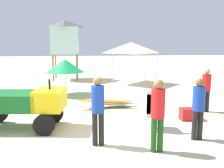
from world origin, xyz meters
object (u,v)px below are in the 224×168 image
lifeguard_tower (65,37)px  lifeguard_near_right (206,87)px  utility_cart (23,103)px  lifeguard_near_left (199,105)px  surfboard_pile (106,104)px  beach_umbrella_left (65,66)px  lifeguard_far_right (98,106)px  lifeguard_near_center (158,111)px  stacked_plastic_chairs (154,107)px  popup_canopy (131,48)px  cooler_box (189,114)px

lifeguard_tower → lifeguard_near_right: bearing=-57.5°
utility_cart → lifeguard_tower: (0.60, 10.01, 2.12)m
lifeguard_near_left → surfboard_pile: bearing=121.1°
lifeguard_near_right → beach_umbrella_left: beach_umbrella_left is taller
surfboard_pile → beach_umbrella_left: 3.48m
lifeguard_near_right → lifeguard_far_right: (-4.15, -2.60, 0.09)m
utility_cart → lifeguard_near_center: (3.48, -2.04, 0.22)m
beach_umbrella_left → stacked_plastic_chairs: bearing=-61.7°
lifeguard_near_left → popup_canopy: bearing=90.3°
lifeguard_near_center → utility_cart: bearing=149.7°
lifeguard_near_left → lifeguard_near_center: size_ratio=0.95×
lifeguard_near_center → lifeguard_near_right: 4.19m
stacked_plastic_chairs → lifeguard_far_right: (-1.68, -0.92, 0.32)m
utility_cart → lifeguard_far_right: lifeguard_far_right is taller
utility_cart → surfboard_pile: utility_cart is taller
surfboard_pile → lifeguard_tower: (-2.06, 7.95, 2.74)m
stacked_plastic_chairs → cooler_box: size_ratio=2.00×
lifeguard_near_right → beach_umbrella_left: (-5.36, 3.70, 0.51)m
surfboard_pile → cooler_box: (2.61, -1.85, 0.04)m
lifeguard_near_center → lifeguard_near_right: lifeguard_near_center is taller
lifeguard_near_right → cooler_box: lifeguard_near_right is taller
surfboard_pile → lifeguard_tower: bearing=104.5°
cooler_box → beach_umbrella_left: bearing=133.6°
surfboard_pile → lifeguard_near_center: size_ratio=1.50×
stacked_plastic_chairs → lifeguard_near_right: (2.46, 1.68, 0.23)m
cooler_box → lifeguard_near_left: bearing=-107.2°
surfboard_pile → lifeguard_near_left: 4.15m
lifeguard_tower → cooler_box: size_ratio=6.70×
lifeguard_near_left → lifeguard_far_right: 2.64m
surfboard_pile → beach_umbrella_left: (-1.74, 2.73, 1.28)m
surfboard_pile → lifeguard_tower: size_ratio=0.65×
lifeguard_far_right → lifeguard_near_center: bearing=-21.6°
popup_canopy → stacked_plastic_chairs: bearing=-96.3°
lifeguard_near_left → lifeguard_far_right: bearing=-178.5°
utility_cart → popup_canopy: bearing=58.3°
lifeguard_near_center → stacked_plastic_chairs: bearing=77.3°
lifeguard_near_center → popup_canopy: popup_canopy is taller
lifeguard_near_right → lifeguard_far_right: bearing=-148.0°
surfboard_pile → cooler_box: bearing=-35.3°
utility_cart → surfboard_pile: size_ratio=1.02×
lifeguard_near_right → beach_umbrella_left: 6.53m
lifeguard_tower → cooler_box: lifeguard_tower is taller
stacked_plastic_chairs → lifeguard_near_center: (-0.33, -1.45, 0.31)m
cooler_box → lifeguard_far_right: bearing=-151.4°
stacked_plastic_chairs → lifeguard_near_left: lifeguard_near_left is taller
stacked_plastic_chairs → surfboard_pile: stacked_plastic_chairs is taller
lifeguard_near_right → popup_canopy: popup_canopy is taller
lifeguard_far_right → popup_canopy: bearing=74.2°
stacked_plastic_chairs → lifeguard_near_center: bearing=-102.7°
stacked_plastic_chairs → surfboard_pile: bearing=113.5°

